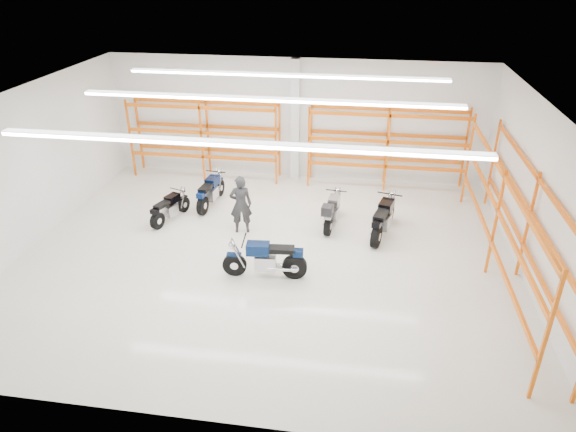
# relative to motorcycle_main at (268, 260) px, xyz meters

# --- Properties ---
(ground) EXTENTS (14.00, 14.00, 0.00)m
(ground) POSITION_rel_motorcycle_main_xyz_m (-0.26, 1.10, -0.52)
(ground) COLOR beige
(ground) RESTS_ON ground
(room_shell) EXTENTS (14.02, 12.02, 4.51)m
(room_shell) POSITION_rel_motorcycle_main_xyz_m (-0.26, 1.12, 2.76)
(room_shell) COLOR white
(room_shell) RESTS_ON ground
(motorcycle_main) EXTENTS (2.28, 0.75, 1.12)m
(motorcycle_main) POSITION_rel_motorcycle_main_xyz_m (0.00, 0.00, 0.00)
(motorcycle_main) COLOR black
(motorcycle_main) RESTS_ON ground
(motorcycle_back_a) EXTENTS (0.85, 1.81, 0.92)m
(motorcycle_back_a) POSITION_rel_motorcycle_main_xyz_m (-3.77, 2.69, -0.09)
(motorcycle_back_a) COLOR black
(motorcycle_back_a) RESTS_ON ground
(motorcycle_back_b) EXTENTS (0.71, 2.14, 1.05)m
(motorcycle_back_b) POSITION_rel_motorcycle_main_xyz_m (-2.78, 3.99, -0.03)
(motorcycle_back_b) COLOR black
(motorcycle_back_b) RESTS_ON ground
(motorcycle_back_c) EXTENTS (0.69, 2.11, 1.08)m
(motorcycle_back_c) POSITION_rel_motorcycle_main_xyz_m (1.45, 3.06, -0.00)
(motorcycle_back_c) COLOR black
(motorcycle_back_c) RESTS_ON ground
(motorcycle_back_d) EXTENTS (0.98, 2.31, 1.15)m
(motorcycle_back_d) POSITION_rel_motorcycle_main_xyz_m (3.03, 2.74, 0.02)
(motorcycle_back_d) COLOR black
(motorcycle_back_d) RESTS_ON ground
(standing_man) EXTENTS (0.76, 0.59, 1.87)m
(standing_man) POSITION_rel_motorcycle_main_xyz_m (-1.29, 2.36, 0.41)
(standing_man) COLOR black
(standing_man) RESTS_ON ground
(structural_column) EXTENTS (0.32, 0.32, 4.50)m
(structural_column) POSITION_rel_motorcycle_main_xyz_m (-0.26, 6.92, 1.73)
(structural_column) COLOR white
(structural_column) RESTS_ON ground
(pallet_racking_back_left) EXTENTS (5.67, 0.87, 3.00)m
(pallet_racking_back_left) POSITION_rel_motorcycle_main_xyz_m (-3.66, 6.58, 1.26)
(pallet_racking_back_left) COLOR #DA630F
(pallet_racking_back_left) RESTS_ON ground
(pallet_racking_back_right) EXTENTS (5.67, 0.87, 3.00)m
(pallet_racking_back_right) POSITION_rel_motorcycle_main_xyz_m (3.14, 6.58, 1.26)
(pallet_racking_back_right) COLOR #DA630F
(pallet_racking_back_right) RESTS_ON ground
(pallet_racking_side) EXTENTS (0.87, 9.07, 3.00)m
(pallet_racking_side) POSITION_rel_motorcycle_main_xyz_m (6.22, 1.10, 1.29)
(pallet_racking_side) COLOR #DA630F
(pallet_racking_side) RESTS_ON ground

